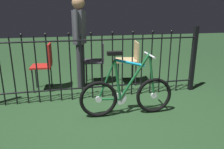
# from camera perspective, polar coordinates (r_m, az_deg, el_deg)

# --- Properties ---
(ground_plane) EXTENTS (20.00, 20.00, 0.00)m
(ground_plane) POSITION_cam_1_polar(r_m,az_deg,el_deg) (3.14, -2.12, -10.99)
(ground_plane) COLOR #203C20
(iron_fence) EXTENTS (3.67, 0.07, 1.18)m
(iron_fence) POSITION_cam_1_polar(r_m,az_deg,el_deg) (3.59, -5.34, 2.65)
(iron_fence) COLOR black
(iron_fence) RESTS_ON ground
(bicycle) EXTENTS (1.34, 0.40, 0.93)m
(bicycle) POSITION_cam_1_polar(r_m,az_deg,el_deg) (3.07, 3.90, -5.08)
(bicycle) COLOR black
(bicycle) RESTS_ON ground
(chair_charcoal) EXTENTS (0.43, 0.43, 0.84)m
(chair_charcoal) POSITION_cam_1_polar(r_m,az_deg,el_deg) (4.39, -3.83, 4.25)
(chair_charcoal) COLOR black
(chair_charcoal) RESTS_ON ground
(chair_tan) EXTENTS (0.50, 0.49, 0.85)m
(chair_tan) POSITION_cam_1_polar(r_m,az_deg,el_deg) (4.38, 4.76, 4.45)
(chair_tan) COLOR black
(chair_tan) RESTS_ON ground
(chair_red) EXTENTS (0.39, 0.39, 0.87)m
(chair_red) POSITION_cam_1_polar(r_m,az_deg,el_deg) (4.17, -17.14, 3.05)
(chair_red) COLOR black
(chair_red) RESTS_ON ground
(person_visitor) EXTENTS (0.27, 0.45, 1.69)m
(person_visitor) POSITION_cam_1_polar(r_m,az_deg,el_deg) (4.10, -8.51, 10.32)
(person_visitor) COLOR #2D2D33
(person_visitor) RESTS_ON ground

